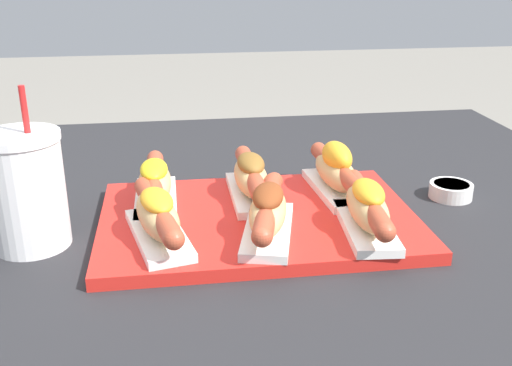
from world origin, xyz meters
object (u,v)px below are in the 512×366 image
object	(u,v)px
hot_dog_4	(251,177)
sauce_bowl	(451,190)
hot_dog_1	(268,212)
hot_dog_5	(336,171)
hot_dog_0	(158,216)
hot_dog_2	(367,208)
drink_cup	(26,190)
serving_tray	(258,220)
hot_dog_3	(155,183)

from	to	relation	value
hot_dog_4	sauce_bowl	xyz separation A→B (m)	(0.32, -0.00, -0.04)
hot_dog_1	hot_dog_5	bearing A→B (deg)	45.76
hot_dog_0	hot_dog_4	world-z (taller)	hot_dog_4
hot_dog_2	sauce_bowl	distance (m)	0.23
hot_dog_0	hot_dog_1	distance (m)	0.14
hot_dog_1	drink_cup	size ratio (longest dim) A/B	0.93
serving_tray	hot_dog_1	distance (m)	0.08
hot_dog_5	hot_dog_0	bearing A→B (deg)	-155.50
serving_tray	hot_dog_3	size ratio (longest dim) A/B	2.17
hot_dog_3	hot_dog_4	distance (m)	0.14
hot_dog_0	hot_dog_2	world-z (taller)	hot_dog_2
hot_dog_1	hot_dog_3	size ratio (longest dim) A/B	0.97
hot_dog_1	hot_dog_2	size ratio (longest dim) A/B	0.98
hot_dog_2	hot_dog_4	world-z (taller)	same
hot_dog_2	sauce_bowl	size ratio (longest dim) A/B	3.01
hot_dog_2	hot_dog_3	world-z (taller)	hot_dog_2
hot_dog_0	hot_dog_4	size ratio (longest dim) A/B	0.98
hot_dog_3	hot_dog_1	bearing A→B (deg)	-40.39
hot_dog_1	hot_dog_2	world-z (taller)	same
hot_dog_1	hot_dog_4	size ratio (longest dim) A/B	0.97
hot_dog_2	drink_cup	world-z (taller)	drink_cup
serving_tray	sauce_bowl	size ratio (longest dim) A/B	6.57
serving_tray	drink_cup	distance (m)	0.32
drink_cup	sauce_bowl	bearing A→B (deg)	6.78
hot_dog_0	hot_dog_3	size ratio (longest dim) A/B	0.98
hot_dog_2	serving_tray	bearing A→B (deg)	151.44
hot_dog_2	hot_dog_4	size ratio (longest dim) A/B	1.00
hot_dog_1	hot_dog_0	bearing A→B (deg)	176.80
sauce_bowl	drink_cup	world-z (taller)	drink_cup
hot_dog_3	hot_dog_5	size ratio (longest dim) A/B	1.00
serving_tray	drink_cup	world-z (taller)	drink_cup
hot_dog_3	hot_dog_5	xyz separation A→B (m)	(0.28, 0.01, 0.00)
hot_dog_2	hot_dog_5	xyz separation A→B (m)	(-0.00, 0.14, 0.00)
hot_dog_5	hot_dog_2	bearing A→B (deg)	-88.04
hot_dog_2	drink_cup	distance (m)	0.45
hot_dog_1	sauce_bowl	world-z (taller)	hot_dog_1
hot_dog_3	serving_tray	bearing A→B (deg)	-21.90
hot_dog_2	hot_dog_3	distance (m)	0.31
hot_dog_1	sauce_bowl	xyz separation A→B (m)	(0.32, 0.13, -0.04)
hot_dog_3	sauce_bowl	xyz separation A→B (m)	(0.47, 0.00, -0.04)
hot_dog_2	hot_dog_1	bearing A→B (deg)	177.30
hot_dog_4	drink_cup	xyz separation A→B (m)	(-0.31, -0.08, 0.03)
hot_dog_0	sauce_bowl	size ratio (longest dim) A/B	2.96
hot_dog_0	hot_dog_2	xyz separation A→B (m)	(0.28, -0.01, 0.00)
hot_dog_0	hot_dog_5	bearing A→B (deg)	24.50
hot_dog_3	hot_dog_4	bearing A→B (deg)	1.78
hot_dog_0	hot_dog_1	world-z (taller)	hot_dog_1
hot_dog_3	hot_dog_5	bearing A→B (deg)	1.16
hot_dog_4	hot_dog_5	world-z (taller)	hot_dog_5
hot_dog_1	hot_dog_4	world-z (taller)	same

